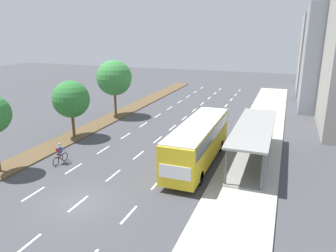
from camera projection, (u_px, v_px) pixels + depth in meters
name	position (u px, v px, depth m)	size (l,w,h in m)	color
ground_plane	(80.00, 202.00, 19.96)	(140.00, 140.00, 0.00)	#424247
median_strip	(119.00, 114.00, 40.67)	(2.60, 52.00, 0.12)	brown
sidewalk_right	(262.00, 128.00, 34.78)	(4.50, 52.00, 0.15)	#ADAAA3
lane_divider_left	(151.00, 120.00, 38.36)	(0.14, 49.40, 0.01)	white
lane_divider_center	(179.00, 123.00, 37.19)	(0.14, 49.40, 0.01)	white
lane_divider_right	(208.00, 126.00, 36.01)	(0.14, 49.40, 0.01)	white
bus_shelter	(257.00, 140.00, 25.69)	(2.90, 11.66, 2.86)	gray
bus	(198.00, 139.00, 25.21)	(2.54, 11.29, 3.37)	yellow
cyclist	(60.00, 154.00, 25.60)	(0.46, 1.82, 1.71)	black
median_tree_second	(71.00, 99.00, 30.93)	(3.58, 3.58, 5.58)	brown
median_tree_third	(114.00, 78.00, 38.74)	(4.26, 4.26, 6.79)	brown
building_far_right	(320.00, 54.00, 54.03)	(6.24, 12.22, 12.97)	#A39E93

